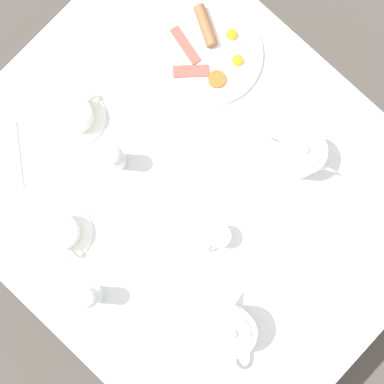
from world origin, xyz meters
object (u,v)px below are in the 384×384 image
(teapot_near, at_px, (231,331))
(spoon_for_tea, at_px, (283,254))
(water_glass_tall, at_px, (375,259))
(salt_grinder, at_px, (116,158))
(knife_by_plate, at_px, (191,163))
(teacup_with_saucer_right, at_px, (76,115))
(pepper_grinder, at_px, (90,296))
(creamer_jug, at_px, (218,236))
(teapot_far, at_px, (299,154))
(breakfast_plate, at_px, (212,52))
(teacup_with_saucer_left, at_px, (61,232))

(teapot_near, bearing_deg, spoon_for_tea, -40.86)
(teapot_near, bearing_deg, water_glass_tall, -68.30)
(water_glass_tall, distance_m, salt_grinder, 0.67)
(knife_by_plate, bearing_deg, teacup_with_saucer_right, -69.28)
(pepper_grinder, bearing_deg, teacup_with_saucer_right, -130.13)
(creamer_jug, xyz_separation_m, knife_by_plate, (-0.09, -0.18, -0.03))
(pepper_grinder, distance_m, knife_by_plate, 0.41)
(teacup_with_saucer_right, xyz_separation_m, water_glass_tall, (-0.24, 0.78, 0.02))
(salt_grinder, distance_m, spoon_for_tea, 0.48)
(creamer_jug, xyz_separation_m, pepper_grinder, (0.31, -0.12, 0.03))
(teapot_near, relative_size, spoon_for_tea, 1.21)
(teacup_with_saucer_right, relative_size, pepper_grinder, 1.20)
(teapot_far, bearing_deg, salt_grinder, -148.24)
(teapot_near, bearing_deg, breakfast_plate, -0.72)
(teapot_near, xyz_separation_m, knife_by_plate, (-0.23, -0.35, -0.05))
(pepper_grinder, height_order, spoon_for_tea, pepper_grinder)
(teapot_far, height_order, salt_grinder, teapot_far)
(teapot_near, relative_size, knife_by_plate, 0.77)
(teapot_near, height_order, salt_grinder, teapot_near)
(creamer_jug, xyz_separation_m, spoon_for_tea, (-0.08, 0.15, -0.03))
(knife_by_plate, relative_size, spoon_for_tea, 1.57)
(salt_grinder, bearing_deg, breakfast_plate, -176.37)
(teacup_with_saucer_right, bearing_deg, teapot_far, 122.80)
(teapot_far, distance_m, spoon_for_tea, 0.25)
(teacup_with_saucer_right, bearing_deg, teacup_with_saucer_left, 37.63)
(teapot_near, height_order, teapot_far, same)
(creamer_jug, relative_size, salt_grinder, 0.67)
(teacup_with_saucer_right, bearing_deg, knife_by_plate, 110.72)
(spoon_for_tea, bearing_deg, salt_grinder, -76.35)
(teacup_with_saucer_left, bearing_deg, teacup_with_saucer_right, -142.37)
(teapot_near, bearing_deg, teacup_with_saucer_right, 31.88)
(salt_grinder, bearing_deg, spoon_for_tea, 103.65)
(salt_grinder, bearing_deg, teacup_with_saucer_right, -93.62)
(teacup_with_saucer_right, distance_m, water_glass_tall, 0.82)
(teapot_far, xyz_separation_m, water_glass_tall, (0.06, 0.31, -0.00))
(pepper_grinder, bearing_deg, breakfast_plate, -162.04)
(teapot_far, relative_size, knife_by_plate, 0.97)
(teacup_with_saucer_left, relative_size, knife_by_plate, 0.71)
(spoon_for_tea, bearing_deg, teacup_with_saucer_left, -52.33)
(breakfast_plate, relative_size, water_glass_tall, 2.85)
(knife_by_plate, distance_m, spoon_for_tea, 0.33)
(teapot_near, relative_size, pepper_grinder, 1.30)
(water_glass_tall, xyz_separation_m, creamer_jug, (0.22, -0.31, -0.02))
(teacup_with_saucer_left, distance_m, creamer_jug, 0.39)
(breakfast_plate, xyz_separation_m, teacup_with_saucer_right, (0.36, -0.13, 0.02))
(water_glass_tall, bearing_deg, knife_by_plate, -74.99)
(breakfast_plate, bearing_deg, teacup_with_saucer_right, -20.46)
(breakfast_plate, height_order, water_glass_tall, water_glass_tall)
(teacup_with_saucer_left, xyz_separation_m, salt_grinder, (-0.22, -0.02, 0.04))
(teapot_near, height_order, teacup_with_saucer_right, teapot_near)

